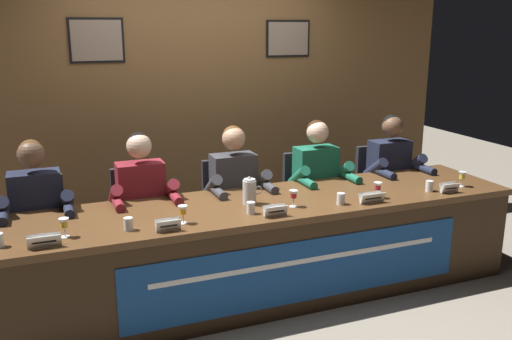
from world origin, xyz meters
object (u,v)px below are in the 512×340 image
Objects in this scene: chair_left at (141,226)px; nameplate_far_right at (449,188)px; water_cup_left at (128,225)px; panelist_far_left at (37,212)px; juice_glass_far_left at (64,224)px; water_cup_right at (341,199)px; juice_glass_far_right at (462,176)px; nameplate_center at (275,211)px; nameplate_right at (372,198)px; water_cup_far_right at (429,187)px; chair_far_left at (41,239)px; water_cup_center at (251,209)px; chair_far_right at (379,195)px; panelist_far_right at (394,172)px; juice_glass_center at (294,195)px; chair_center at (229,215)px; nameplate_left at (168,225)px; chair_right at (308,204)px; juice_glass_right at (378,187)px; panelist_center at (237,190)px; conference_table at (263,236)px; nameplate_far_left at (44,241)px; juice_glass_left at (183,211)px; panelist_left at (143,200)px; water_pitcher_central at (250,192)px.

chair_left is 5.87× the size of nameplate_far_right.
chair_left is 0.95m from water_cup_left.
juice_glass_far_left is (0.16, -0.63, 0.11)m from panelist_far_left.
juice_glass_far_right is (1.15, 0.04, 0.05)m from water_cup_right.
nameplate_center is at bearing -5.19° from juice_glass_far_left.
water_cup_far_right is (0.59, 0.09, -0.00)m from nameplate_right.
chair_far_left is 10.71× the size of water_cup_center.
chair_far_right reaches higher than juice_glass_far_right.
panelist_far_left reaches higher than chair_far_left.
panelist_far_right reaches higher than water_cup_far_right.
water_cup_left is at bearing -103.92° from chair_left.
juice_glass_center reaches higher than nameplate_right.
chair_center is at bearing 180.00° from chair_far_right.
nameplate_right is (0.80, -0.95, 0.34)m from chair_center.
nameplate_left is 1.81m from chair_right.
chair_right is (0.88, 0.85, -0.34)m from water_cup_center.
water_cup_left is at bearing -50.28° from panelist_far_left.
juice_glass_right is (2.26, -0.03, 0.00)m from juice_glass_far_left.
chair_center reaches higher than nameplate_center.
panelist_far_left is 9.98× the size of juice_glass_far_right.
chair_left reaches higher than juice_glass_center.
juice_glass_far_right is at bearing -26.33° from chair_center.
panelist_center is 9.98× the size of juice_glass_center.
chair_center reaches higher than conference_table.
water_cup_center reaches higher than nameplate_far_left.
juice_glass_left is at bearing 177.65° from nameplate_far_right.
conference_table is 4.50× the size of chair_left.
nameplate_far_left is 1.55× the size of juice_glass_right.
juice_glass_center is (1.73, -0.81, 0.38)m from chair_far_left.
chair_far_left and chair_center have the same top height.
panelist_left reaches higher than juice_glass_right.
juice_glass_far_right is (1.70, 0.11, 0.05)m from nameplate_center.
nameplate_center is (0.98, -0.10, 0.00)m from water_cup_left.
juice_glass_center is 0.35m from water_cup_center.
panelist_left is 1.79m from juice_glass_right.
conference_table is 3.31× the size of panelist_far_right.
juice_glass_center is (0.21, -0.07, 0.31)m from conference_table.
panelist_far_left is 2.20m from water_cup_right.
juice_glass_far_right is 0.59× the size of water_pitcher_central.
panelist_left is (0.76, -0.20, 0.28)m from chair_far_left.
nameplate_right is 1.58× the size of juice_glass_right.
juice_glass_right is at bearing 6.24° from nameplate_center.
nameplate_right is 0.71m from nameplate_far_right.
juice_glass_far_left is 2.31m from chair_right.
juice_glass_right reaches higher than nameplate_right.
chair_far_right is at bearing 0.00° from chair_far_left.
juice_glass_right is 0.14× the size of chair_far_right.
panelist_center reaches higher than chair_left.
water_cup_far_right is (-0.13, -0.86, 0.34)m from chair_far_right.
juice_glass_far_right is (3.23, -0.65, 0.11)m from panelist_far_left.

